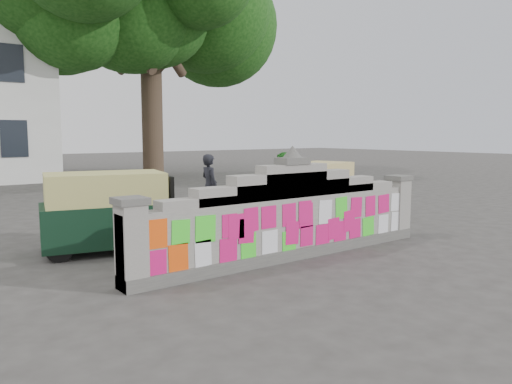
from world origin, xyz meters
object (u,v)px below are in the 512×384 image
(cyclist_rider, at_px, (210,197))
(rickshaw_right, at_px, (314,190))
(pedestrian, at_px, (286,188))
(rickshaw_left, at_px, (110,210))
(cyclist_bike, at_px, (210,210))

(cyclist_rider, relative_size, rickshaw_right, 0.55)
(pedestrian, bearing_deg, cyclist_rider, -132.19)
(pedestrian, relative_size, rickshaw_right, 0.65)
(rickshaw_left, xyz_separation_m, rickshaw_right, (5.64, 0.31, -0.02))
(cyclist_rider, xyz_separation_m, rickshaw_left, (-2.70, -0.76, 0.03))
(rickshaw_right, bearing_deg, rickshaw_left, -11.72)
(cyclist_bike, distance_m, pedestrian, 2.02)
(cyclist_rider, bearing_deg, cyclist_bike, 0.00)
(rickshaw_right, bearing_deg, cyclist_rider, -23.59)
(cyclist_rider, bearing_deg, rickshaw_left, 108.76)
(rickshaw_right, bearing_deg, cyclist_bike, -23.59)
(pedestrian, relative_size, rickshaw_left, 0.63)
(cyclist_bike, relative_size, cyclist_rider, 1.12)
(pedestrian, distance_m, rickshaw_right, 1.05)
(pedestrian, distance_m, rickshaw_left, 4.61)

